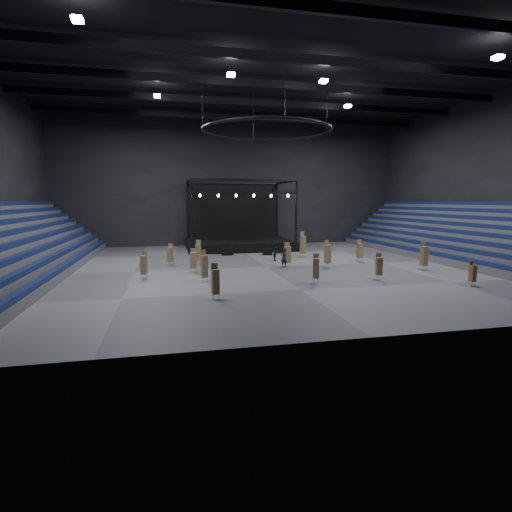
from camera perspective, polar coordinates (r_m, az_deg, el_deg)
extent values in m
plane|color=#525254|center=(39.36, 1.47, -1.57)|extent=(50.00, 50.00, 0.00)
cube|color=black|center=(40.50, 1.56, 24.44)|extent=(50.00, 42.00, 0.20)
cube|color=black|center=(59.48, -3.44, 10.32)|extent=(50.00, 0.20, 18.00)
cube|color=black|center=(19.29, 17.27, 15.10)|extent=(50.00, 0.20, 18.00)
cube|color=black|center=(51.05, 30.34, 9.68)|extent=(0.20, 42.00, 18.00)
cube|color=#4C4C4F|center=(40.03, -29.81, -1.91)|extent=(7.20, 40.00, 0.75)
cube|color=#0C1439|center=(39.08, -25.27, -0.98)|extent=(0.59, 40.00, 0.40)
cube|color=#4C4C4F|center=(40.12, -30.46, -1.40)|extent=(6.30, 40.00, 1.50)
cube|color=#0C1439|center=(39.20, -26.62, 0.07)|extent=(0.59, 40.00, 0.40)
cube|color=#4C4C4F|center=(40.21, -31.11, -0.88)|extent=(5.40, 40.00, 2.25)
cube|color=#0C1439|center=(39.35, -27.96, 1.11)|extent=(0.59, 40.00, 0.40)
cube|color=#4C4C4F|center=(40.31, -31.75, -0.37)|extent=(4.50, 40.00, 3.00)
cube|color=#0C1439|center=(39.53, -29.28, 2.14)|extent=(0.59, 40.00, 0.40)
cube|color=#4C4C4F|center=(40.41, -32.39, 0.14)|extent=(3.60, 40.00, 3.75)
cube|color=#0C1439|center=(39.74, -30.60, 3.17)|extent=(0.59, 40.00, 0.40)
cube|color=#0C1439|center=(39.99, -31.90, 4.18)|extent=(0.59, 40.00, 0.40)
cube|color=#4C4C4F|center=(49.01, 26.55, -0.08)|extent=(7.20, 40.00, 0.75)
cube|color=#0C1439|center=(46.95, 23.47, 0.49)|extent=(0.59, 40.00, 0.40)
cube|color=#4C4C4F|center=(49.25, 26.98, 0.37)|extent=(6.30, 40.00, 1.50)
cube|color=#0C1439|center=(47.40, 24.40, 1.42)|extent=(0.59, 40.00, 0.40)
cube|color=#4C4C4F|center=(49.49, 27.41, 0.81)|extent=(5.40, 40.00, 2.25)
cube|color=#0C1439|center=(47.88, 25.31, 2.32)|extent=(0.59, 40.00, 0.40)
cube|color=#4C4C4F|center=(49.74, 27.84, 1.25)|extent=(4.50, 40.00, 3.00)
cube|color=#0C1439|center=(48.37, 26.21, 3.21)|extent=(0.59, 40.00, 0.40)
cube|color=#4C4C4F|center=(50.00, 28.26, 1.68)|extent=(3.60, 40.00, 3.75)
cube|color=#0C1439|center=(48.90, 27.09, 4.08)|extent=(0.59, 40.00, 0.40)
cube|color=#4C4C4F|center=(50.26, 28.68, 2.11)|extent=(2.70, 40.00, 4.50)
cube|color=#0C1439|center=(49.44, 27.95, 4.93)|extent=(0.59, 40.00, 0.40)
cube|color=#4C4C4F|center=(50.53, 29.09, 2.54)|extent=(1.80, 40.00, 5.25)
cube|color=#0C1439|center=(50.01, 28.80, 5.76)|extent=(0.59, 40.00, 0.40)
cube|color=#4C4C4F|center=(50.80, 29.50, 2.96)|extent=(0.90, 40.00, 6.00)
cube|color=#0C1439|center=(50.59, 29.63, 6.57)|extent=(0.59, 40.00, 0.40)
cube|color=black|center=(54.32, -2.46, 1.69)|extent=(14.00, 10.00, 1.20)
cube|color=black|center=(58.75, -3.31, 6.65)|extent=(13.30, 0.30, 8.00)
cylinder|color=black|center=(48.68, -9.26, 6.18)|extent=(0.24, 0.24, 7.80)
cylinder|color=black|center=(57.87, -9.78, 6.43)|extent=(0.24, 0.24, 7.80)
cylinder|color=black|center=(51.15, 5.76, 6.32)|extent=(0.24, 0.24, 7.80)
cylinder|color=black|center=(59.96, 3.01, 6.58)|extent=(0.24, 0.24, 7.80)
cube|color=black|center=(49.54, -1.58, 10.82)|extent=(13.40, 0.25, 0.25)
cube|color=black|center=(58.59, -3.30, 10.36)|extent=(13.40, 0.25, 0.25)
cube|color=black|center=(49.49, -1.57, 9.09)|extent=(13.40, 0.20, 0.20)
cylinder|color=white|center=(48.74, -8.01, 8.56)|extent=(0.24, 0.24, 0.35)
cylinder|color=white|center=(48.96, -5.41, 8.60)|extent=(0.24, 0.24, 0.35)
cylinder|color=white|center=(49.28, -2.84, 8.62)|extent=(0.24, 0.24, 0.35)
cylinder|color=white|center=(49.70, -0.31, 8.62)|extent=(0.24, 0.24, 0.35)
cylinder|color=white|center=(50.21, 2.17, 8.61)|extent=(0.24, 0.24, 0.35)
cylinder|color=white|center=(50.80, 4.60, 8.58)|extent=(0.24, 0.24, 0.35)
torus|color=black|center=(39.37, 1.53, 17.44)|extent=(12.30, 12.30, 0.30)
cylinder|color=black|center=(41.68, 10.12, 20.29)|extent=(0.04, 0.04, 5.00)
cylinder|color=black|center=(45.58, -0.38, 19.33)|extent=(0.04, 0.04, 5.00)
cylinder|color=black|center=(38.90, -7.69, 21.26)|extent=(0.04, 0.04, 5.00)
cylinder|color=black|center=(34.25, 4.19, 23.17)|extent=(0.04, 0.04, 5.00)
cube|color=black|center=(26.78, 10.68, 31.40)|extent=(49.00, 0.35, 0.70)
cube|color=black|center=(33.82, 4.76, 26.37)|extent=(49.00, 0.35, 0.70)
cube|color=black|center=(40.28, 1.56, 23.34)|extent=(49.00, 0.35, 0.70)
cube|color=black|center=(46.90, -0.66, 21.12)|extent=(49.00, 0.35, 0.70)
cube|color=black|center=(54.57, -2.47, 19.23)|extent=(49.00, 0.35, 0.70)
cube|color=white|center=(28.00, -24.18, 28.46)|extent=(0.60, 0.60, 0.25)
cube|color=white|center=(36.15, 31.26, 23.08)|extent=(0.60, 0.60, 0.25)
cube|color=white|center=(42.90, -13.93, 21.33)|extent=(0.60, 0.60, 0.25)
cube|color=white|center=(47.06, 12.96, 20.14)|extent=(0.60, 0.60, 0.25)
cube|color=white|center=(35.58, -3.61, 24.43)|extent=(0.60, 0.60, 0.25)
cube|color=white|center=(37.62, 9.63, 23.41)|extent=(0.60, 0.60, 0.25)
cube|color=black|center=(47.77, -4.16, 0.63)|extent=(1.34, 0.68, 0.89)
cube|color=black|center=(47.93, 1.65, 0.61)|extent=(1.30, 0.92, 0.78)
cube|color=black|center=(49.76, 3.62, 0.87)|extent=(1.33, 0.97, 0.80)
cylinder|color=silver|center=(31.73, 8.33, -3.58)|extent=(0.03, 0.03, 0.40)
cylinder|color=silver|center=(32.08, 8.09, -3.45)|extent=(0.03, 0.03, 0.40)
cylinder|color=silver|center=(31.87, 8.98, -3.55)|extent=(0.03, 0.03, 0.40)
cylinder|color=silver|center=(32.21, 8.73, -3.42)|extent=(0.03, 0.03, 0.40)
cube|color=olive|center=(31.79, 8.57, -1.76)|extent=(0.62, 0.62, 1.57)
cube|color=olive|center=(31.88, 8.59, -0.39)|extent=(0.45, 0.21, 0.86)
cylinder|color=silver|center=(26.41, -6.13, -5.90)|extent=(0.03, 0.03, 0.38)
cylinder|color=silver|center=(26.76, -6.22, -5.72)|extent=(0.03, 0.03, 0.38)
cylinder|color=silver|center=(26.45, -5.36, -5.87)|extent=(0.03, 0.03, 0.38)
cylinder|color=silver|center=(26.80, -5.45, -5.69)|extent=(0.03, 0.03, 0.38)
cube|color=olive|center=(26.38, -5.82, -3.68)|extent=(0.53, 0.53, 1.63)
cube|color=olive|center=(26.42, -5.97, -1.98)|extent=(0.44, 0.14, 0.90)
cylinder|color=silver|center=(32.14, -7.65, -3.43)|extent=(0.03, 0.03, 0.39)
cylinder|color=silver|center=(32.50, -7.70, -3.31)|extent=(0.03, 0.03, 0.39)
cylinder|color=silver|center=(32.17, -7.00, -3.41)|extent=(0.03, 0.03, 0.39)
cylinder|color=silver|center=(32.53, -7.06, -3.29)|extent=(0.03, 0.03, 0.39)
cube|color=olive|center=(32.14, -7.38, -1.47)|extent=(0.58, 0.58, 1.77)
cube|color=olive|center=(32.19, -7.54, 0.04)|extent=(0.44, 0.19, 0.97)
cylinder|color=silver|center=(36.41, -9.22, -2.09)|extent=(0.03, 0.03, 0.44)
cylinder|color=silver|center=(36.82, -9.26, -1.98)|extent=(0.03, 0.03, 0.44)
cylinder|color=silver|center=(36.44, -8.57, -2.07)|extent=(0.03, 0.03, 0.44)
cylinder|color=silver|center=(36.84, -8.62, -1.96)|extent=(0.03, 0.03, 0.44)
cube|color=olive|center=(36.48, -8.95, -0.58)|extent=(0.62, 0.62, 1.43)
cube|color=olive|center=(36.60, -8.92, 0.50)|extent=(0.50, 0.17, 0.79)
cylinder|color=silver|center=(39.14, 4.32, -1.30)|extent=(0.03, 0.03, 0.46)
cylinder|color=silver|center=(39.56, 4.13, -1.20)|extent=(0.03, 0.03, 0.46)
cylinder|color=silver|center=(39.27, 4.93, -1.27)|extent=(0.03, 0.03, 0.46)
cylinder|color=silver|center=(39.68, 4.74, -1.18)|extent=(0.03, 0.03, 0.46)
cube|color=olive|center=(39.26, 4.54, 0.23)|extent=(0.56, 0.56, 1.58)
cube|color=olive|center=(39.39, 4.45, 1.34)|extent=(0.53, 0.08, 0.87)
cylinder|color=silver|center=(39.44, 10.02, -1.37)|extent=(0.03, 0.03, 0.40)
cylinder|color=silver|center=(39.79, 9.81, -1.28)|extent=(0.03, 0.03, 0.40)
cylinder|color=silver|center=(39.58, 10.54, -1.35)|extent=(0.03, 0.03, 0.40)
cylinder|color=silver|center=(39.93, 10.32, -1.26)|extent=(0.03, 0.03, 0.40)
cube|color=olive|center=(39.52, 10.21, 0.28)|extent=(0.62, 0.62, 1.82)
cube|color=olive|center=(39.57, 10.05, 1.55)|extent=(0.46, 0.21, 1.00)
cylinder|color=silver|center=(40.91, -12.41, -1.10)|extent=(0.03, 0.03, 0.40)
cylinder|color=silver|center=(41.28, -12.41, -1.02)|extent=(0.03, 0.03, 0.40)
cylinder|color=silver|center=(40.91, -11.88, -1.09)|extent=(0.03, 0.03, 0.40)
cylinder|color=silver|center=(41.28, -11.88, -1.01)|extent=(0.03, 0.03, 0.40)
cube|color=olive|center=(40.96, -12.18, 0.24)|extent=(0.63, 0.63, 1.47)
cube|color=olive|center=(41.06, -12.11, 1.22)|extent=(0.45, 0.23, 0.81)
cylinder|color=silver|center=(46.21, 6.55, 0.07)|extent=(0.03, 0.03, 0.44)
cylinder|color=silver|center=(46.60, 6.39, 0.14)|extent=(0.03, 0.03, 0.44)
cylinder|color=silver|center=(46.35, 7.04, 0.09)|extent=(0.03, 0.03, 0.44)
cylinder|color=silver|center=(46.74, 6.87, 0.15)|extent=(0.03, 0.03, 0.44)
cube|color=olive|center=(46.32, 6.73, 1.62)|extent=(0.62, 0.62, 2.02)
cube|color=olive|center=(46.42, 6.61, 2.82)|extent=(0.51, 0.17, 1.11)
cylinder|color=silver|center=(43.80, 14.46, -0.56)|extent=(0.03, 0.03, 0.44)
cylinder|color=silver|center=(44.17, 14.21, -0.48)|extent=(0.03, 0.03, 0.44)
cylinder|color=silver|center=(43.99, 14.94, -0.54)|extent=(0.03, 0.03, 0.44)
cylinder|color=silver|center=(44.36, 14.69, -0.46)|extent=(0.03, 0.03, 0.44)
cube|color=olive|center=(43.95, 14.62, 0.77)|extent=(0.56, 0.56, 1.55)
cube|color=olive|center=(44.06, 14.51, 1.74)|extent=(0.51, 0.10, 0.85)
cylinder|color=silver|center=(34.46, -15.99, -2.90)|extent=(0.03, 0.03, 0.39)
cylinder|color=silver|center=(34.82, -15.96, -2.79)|extent=(0.03, 0.03, 0.39)
cylinder|color=silver|center=(34.44, -15.38, -2.89)|extent=(0.03, 0.03, 0.39)
cylinder|color=silver|center=(34.80, -15.35, -2.77)|extent=(0.03, 0.03, 0.39)
cube|color=olive|center=(34.47, -15.73, -1.24)|extent=(0.59, 0.59, 1.57)
cube|color=olive|center=(34.54, -15.66, 0.01)|extent=(0.44, 0.19, 0.86)
cylinder|color=silver|center=(34.56, 28.43, -3.56)|extent=(0.03, 0.03, 0.35)
cylinder|color=silver|center=(34.81, 28.08, -3.46)|extent=(0.03, 0.03, 0.35)
cylinder|color=silver|center=(34.78, 28.84, -3.52)|extent=(0.03, 0.03, 0.35)
cylinder|color=silver|center=(35.02, 28.49, -3.43)|extent=(0.03, 0.03, 0.35)
cube|color=olive|center=(34.65, 28.55, -2.17)|extent=(0.46, 0.46, 1.28)
cube|color=olive|center=(34.68, 28.40, -1.17)|extent=(0.40, 0.10, 0.70)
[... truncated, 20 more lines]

